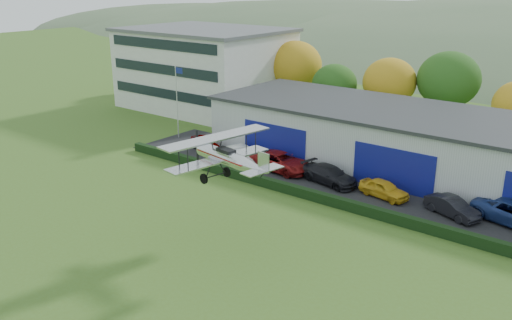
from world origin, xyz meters
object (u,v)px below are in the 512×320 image
Objects in this scene: hangar at (422,143)px; car_0 at (206,143)px; car_4 at (384,189)px; car_1 at (241,155)px; office_block at (205,68)px; flagpole at (177,95)px; car_3 at (330,175)px; car_5 at (452,207)px; car_2 at (281,162)px; biplane at (227,156)px.

car_0 is (-19.48, -7.54, -1.87)m from hangar.
car_4 is at bearing -88.54° from hangar.
hangar is 16.52m from car_1.
hangar is 20.97m from car_0.
office_block is at bearing 62.84° from car_0.
flagpole is (8.12, -13.00, -0.43)m from office_block.
office_block reaches higher than hangar.
hangar is at bearing -42.13° from car_1.
hangar is 8.77× the size of car_1.
hangar is at bearing 13.51° from flagpole.
office_block is at bearing 76.48° from car_4.
hangar is 5.08× the size of flagpole.
hangar reaches higher than car_1.
car_3 reaches higher than car_4.
car_2 is at bearing 109.94° from car_5.
car_0 is 0.82× the size of car_3.
car_2 is at bearing -32.74° from office_block.
biplane is at bearing -44.83° from office_block.
flagpole reaches higher than car_0.
car_3 is at bearing 100.69° from car_4.
car_1 is 1.12× the size of car_4.
office_block reaches higher than flagpole.
office_block reaches higher than car_1.
car_0 is (5.40, -1.56, -4.00)m from flagpole.
office_block is 15.33m from flagpole.
car_5 is at bearing -21.34° from office_block.
office_block is at bearing 145.05° from biplane.
car_5 is (10.46, -0.20, -0.07)m from car_3.
office_block reaches higher than biplane.
biplane is (20.37, -15.32, 1.22)m from flagpole.
hangar is 33.84m from office_block.
car_3 reaches higher than car_5.
car_1 is 0.88× the size of car_3.
car_1 is 9.39m from car_3.
car_1 is at bearing 100.58° from car_2.
biplane is (0.26, -13.41, 5.19)m from car_3.
biplane reaches higher than car_4.
car_3 is (14.71, -0.36, 0.03)m from car_0.
car_4 is at bearing 80.52° from biplane.
car_3 is (20.11, -1.91, -3.97)m from flagpole.
car_4 is at bearing -24.19° from office_block.
car_5 is at bearing -71.92° from car_1.
flagpole is 30.91m from car_5.
flagpole is at bearing 107.04° from car_5.
office_block is 4.79× the size of car_0.
car_0 is 14.72m from car_3.
office_block reaches higher than car_5.
flagpole reaches higher than hangar.
car_5 is 17.50m from biplane.
hangar is 8.12m from car_4.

